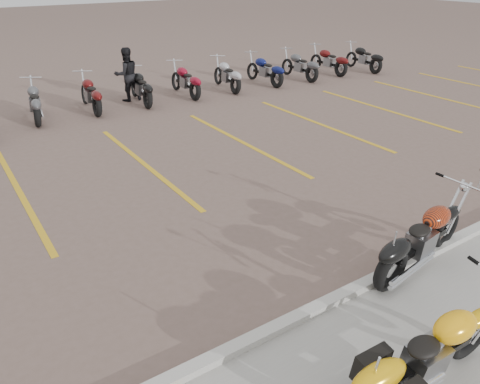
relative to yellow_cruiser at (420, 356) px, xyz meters
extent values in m
plane|color=brown|center=(0.07, 3.51, -0.47)|extent=(100.00, 100.00, 0.00)
cube|color=#ADAAA3|center=(0.07, 1.51, -0.41)|extent=(60.00, 0.18, 0.12)
torus|color=black|center=(0.86, -0.03, -0.14)|extent=(0.67, 0.14, 0.67)
cube|color=black|center=(0.06, 0.00, -0.08)|extent=(1.34, 0.17, 0.10)
cube|color=slate|center=(0.01, 0.00, -0.01)|extent=(0.44, 0.32, 0.35)
ellipsoid|color=#FFAD0D|center=(0.35, -0.01, 0.29)|extent=(0.61, 0.35, 0.31)
ellipsoid|color=black|center=(-0.12, 0.00, 0.25)|extent=(0.41, 0.28, 0.12)
torus|color=black|center=(2.70, 1.56, -0.14)|extent=(0.68, 0.21, 0.67)
torus|color=black|center=(1.12, 1.34, -0.14)|extent=(0.73, 0.27, 0.71)
cube|color=black|center=(1.91, 1.45, -0.07)|extent=(1.34, 0.31, 0.10)
cube|color=slate|center=(1.86, 1.44, -0.01)|extent=(0.47, 0.37, 0.35)
ellipsoid|color=black|center=(2.20, 1.49, 0.30)|extent=(0.64, 0.41, 0.31)
ellipsoid|color=black|center=(1.73, 1.42, 0.26)|extent=(0.44, 0.32, 0.12)
imported|color=black|center=(1.88, 12.97, 0.40)|extent=(0.85, 0.66, 1.73)
camera|label=1|loc=(-3.61, -1.99, 3.75)|focal=35.00mm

